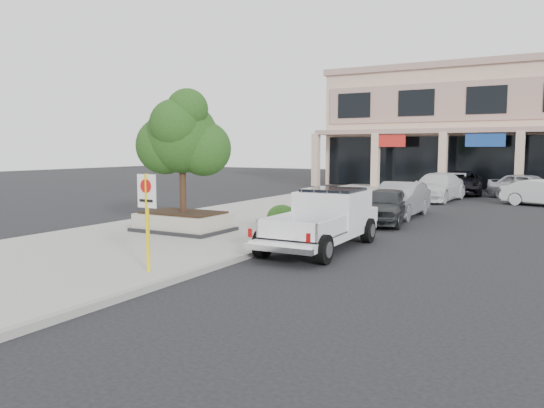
{
  "coord_description": "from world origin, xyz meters",
  "views": [
    {
      "loc": [
        6.22,
        -12.0,
        3.03
      ],
      "look_at": [
        -1.49,
        1.5,
        1.4
      ],
      "focal_mm": 35.0,
      "sensor_mm": 36.0,
      "label": 1
    }
  ],
  "objects_px": {
    "planter_tree": "(188,137)",
    "curb_car_a": "(385,206)",
    "planter": "(183,222)",
    "curb_car_d": "(462,183)",
    "no_parking_sign": "(147,209)",
    "curb_car_b": "(399,200)",
    "pickup_truck": "(320,220)",
    "curb_car_c": "(437,187)",
    "lot_car_a": "(528,186)"
  },
  "relations": [
    {
      "from": "planter",
      "to": "no_parking_sign",
      "type": "bearing_deg",
      "value": -58.36
    },
    {
      "from": "pickup_truck",
      "to": "planter_tree",
      "type": "bearing_deg",
      "value": 176.44
    },
    {
      "from": "planter_tree",
      "to": "planter",
      "type": "bearing_deg",
      "value": -131.03
    },
    {
      "from": "no_parking_sign",
      "to": "curb_car_c",
      "type": "height_order",
      "value": "no_parking_sign"
    },
    {
      "from": "curb_car_c",
      "to": "lot_car_a",
      "type": "relative_size",
      "value": 1.19
    },
    {
      "from": "pickup_truck",
      "to": "curb_car_a",
      "type": "height_order",
      "value": "pickup_truck"
    },
    {
      "from": "curb_car_d",
      "to": "lot_car_a",
      "type": "relative_size",
      "value": 1.21
    },
    {
      "from": "planter",
      "to": "curb_car_d",
      "type": "distance_m",
      "value": 22.73
    },
    {
      "from": "planter",
      "to": "curb_car_c",
      "type": "relative_size",
      "value": 0.58
    },
    {
      "from": "lot_car_a",
      "to": "no_parking_sign",
      "type": "bearing_deg",
      "value": -170.12
    },
    {
      "from": "pickup_truck",
      "to": "lot_car_a",
      "type": "distance_m",
      "value": 20.98
    },
    {
      "from": "curb_car_c",
      "to": "lot_car_a",
      "type": "xyz_separation_m",
      "value": [
        4.56,
        3.49,
        -0.01
      ]
    },
    {
      "from": "curb_car_d",
      "to": "lot_car_a",
      "type": "xyz_separation_m",
      "value": [
        4.06,
        -1.56,
        0.01
      ]
    },
    {
      "from": "curb_car_c",
      "to": "planter_tree",
      "type": "bearing_deg",
      "value": -100.76
    },
    {
      "from": "curb_car_d",
      "to": "lot_car_a",
      "type": "bearing_deg",
      "value": -28.76
    },
    {
      "from": "curb_car_a",
      "to": "no_parking_sign",
      "type": "bearing_deg",
      "value": -107.16
    },
    {
      "from": "pickup_truck",
      "to": "curb_car_b",
      "type": "bearing_deg",
      "value": 89.27
    },
    {
      "from": "curb_car_a",
      "to": "planter_tree",
      "type": "bearing_deg",
      "value": -137.27
    },
    {
      "from": "planter_tree",
      "to": "curb_car_d",
      "type": "xyz_separation_m",
      "value": [
        5.29,
        21.91,
        -2.64
      ]
    },
    {
      "from": "planter_tree",
      "to": "pickup_truck",
      "type": "relative_size",
      "value": 0.7
    },
    {
      "from": "curb_car_b",
      "to": "pickup_truck",
      "type": "bearing_deg",
      "value": -89.21
    },
    {
      "from": "planter_tree",
      "to": "curb_car_a",
      "type": "distance_m",
      "value": 8.42
    },
    {
      "from": "no_parking_sign",
      "to": "curb_car_b",
      "type": "distance_m",
      "value": 14.05
    },
    {
      "from": "curb_car_b",
      "to": "curb_car_d",
      "type": "distance_m",
      "value": 13.47
    },
    {
      "from": "planter_tree",
      "to": "no_parking_sign",
      "type": "distance_m",
      "value": 6.52
    },
    {
      "from": "curb_car_c",
      "to": "curb_car_a",
      "type": "bearing_deg",
      "value": -83.14
    },
    {
      "from": "curb_car_b",
      "to": "no_parking_sign",
      "type": "bearing_deg",
      "value": -97.72
    },
    {
      "from": "planter_tree",
      "to": "curb_car_a",
      "type": "xyz_separation_m",
      "value": [
        5.12,
        6.12,
        -2.68
      ]
    },
    {
      "from": "curb_car_a",
      "to": "lot_car_a",
      "type": "relative_size",
      "value": 0.93
    },
    {
      "from": "planter",
      "to": "curb_car_c",
      "type": "bearing_deg",
      "value": 73.85
    },
    {
      "from": "planter_tree",
      "to": "no_parking_sign",
      "type": "relative_size",
      "value": 1.74
    },
    {
      "from": "pickup_truck",
      "to": "curb_car_c",
      "type": "distance_m",
      "value": 17.06
    },
    {
      "from": "planter",
      "to": "curb_car_b",
      "type": "relative_size",
      "value": 0.68
    },
    {
      "from": "curb_car_b",
      "to": "planter_tree",
      "type": "bearing_deg",
      "value": -120.69
    },
    {
      "from": "planter",
      "to": "no_parking_sign",
      "type": "height_order",
      "value": "no_parking_sign"
    },
    {
      "from": "curb_car_b",
      "to": "curb_car_a",
      "type": "bearing_deg",
      "value": -87.96
    },
    {
      "from": "no_parking_sign",
      "to": "curb_car_b",
      "type": "relative_size",
      "value": 0.49
    },
    {
      "from": "no_parking_sign",
      "to": "pickup_truck",
      "type": "relative_size",
      "value": 0.4
    },
    {
      "from": "curb_car_d",
      "to": "lot_car_a",
      "type": "height_order",
      "value": "lot_car_a"
    },
    {
      "from": "curb_car_a",
      "to": "lot_car_a",
      "type": "distance_m",
      "value": 14.84
    },
    {
      "from": "curb_car_d",
      "to": "curb_car_c",
      "type": "bearing_deg",
      "value": -103.3
    },
    {
      "from": "no_parking_sign",
      "to": "pickup_truck",
      "type": "height_order",
      "value": "no_parking_sign"
    },
    {
      "from": "pickup_truck",
      "to": "curb_car_a",
      "type": "relative_size",
      "value": 1.32
    },
    {
      "from": "no_parking_sign",
      "to": "planter_tree",
      "type": "bearing_deg",
      "value": 119.87
    },
    {
      "from": "planter",
      "to": "lot_car_a",
      "type": "height_order",
      "value": "lot_car_a"
    },
    {
      "from": "no_parking_sign",
      "to": "lot_car_a",
      "type": "relative_size",
      "value": 0.5
    },
    {
      "from": "curb_car_b",
      "to": "curb_car_c",
      "type": "xyz_separation_m",
      "value": [
        -0.25,
        8.41,
        0.02
      ]
    },
    {
      "from": "no_parking_sign",
      "to": "curb_car_a",
      "type": "bearing_deg",
      "value": 80.2
    },
    {
      "from": "planter",
      "to": "curb_car_c",
      "type": "distance_m",
      "value": 17.72
    },
    {
      "from": "planter_tree",
      "to": "curb_car_c",
      "type": "xyz_separation_m",
      "value": [
        4.79,
        16.86,
        -2.62
      ]
    }
  ]
}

